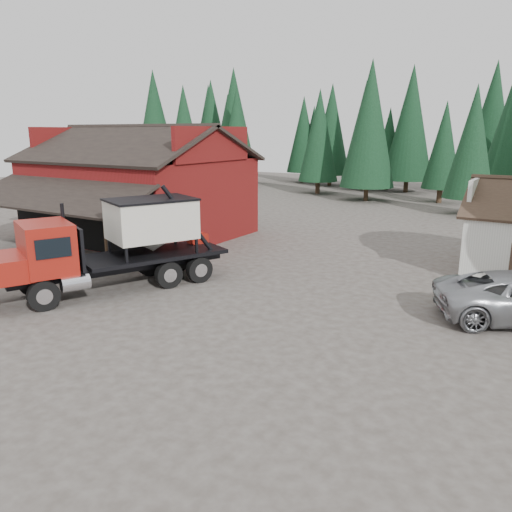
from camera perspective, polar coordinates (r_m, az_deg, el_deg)
The scene contains 7 objects.
ground at distance 20.00m, azimuth -10.06°, elevation -5.79°, with size 120.00×120.00×0.00m, color #423B34.
red_barn at distance 33.84m, azimuth -13.16°, elevation 6.86°, with size 12.80×13.63×7.18m.
conifer_backdrop at distance 57.75m, azimuth 18.86°, elevation 6.63°, with size 76.00×16.00×16.00m, color black, non-canonical shape.
near_pine_a at distance 54.42m, azimuth -8.18°, elevation 13.57°, with size 4.40×4.40×11.40m.
near_pine_b at distance 44.45m, azimuth 23.52°, elevation 11.85°, with size 3.96×3.96×10.40m.
near_pine_d at distance 50.76m, azimuth 12.87°, elevation 14.48°, with size 5.28×5.28×13.40m.
feed_truck at distance 22.29m, azimuth -15.79°, elevation 1.53°, with size 6.51×10.07×4.46m.
Camera 1 is at (12.66, -13.94, 6.71)m, focal length 35.00 mm.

